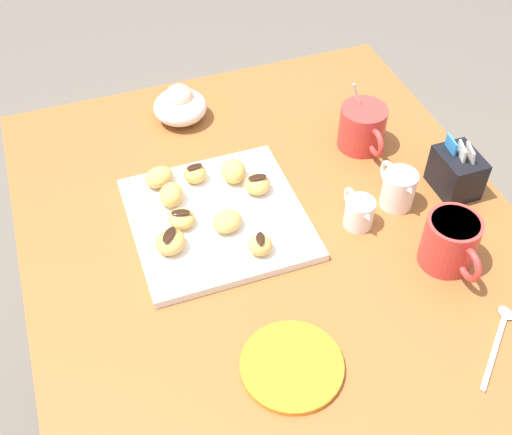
# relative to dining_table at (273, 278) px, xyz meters

# --- Properties ---
(ground_plane) EXTENTS (8.00, 8.00, 0.00)m
(ground_plane) POSITION_rel_dining_table_xyz_m (0.00, 0.00, -0.62)
(ground_plane) COLOR #665B51
(dining_table) EXTENTS (1.00, 0.87, 0.76)m
(dining_table) POSITION_rel_dining_table_xyz_m (0.00, 0.00, 0.00)
(dining_table) COLOR #935628
(dining_table) RESTS_ON ground_plane
(pastry_plate_square) EXTENTS (0.30, 0.30, 0.02)m
(pastry_plate_square) POSITION_rel_dining_table_xyz_m (-0.05, -0.09, 0.14)
(pastry_plate_square) COLOR white
(pastry_plate_square) RESTS_ON dining_table
(coffee_mug_red_left) EXTENTS (0.13, 0.09, 0.14)m
(coffee_mug_red_left) POSITION_rel_dining_table_xyz_m (-0.16, 0.25, 0.18)
(coffee_mug_red_left) COLOR red
(coffee_mug_red_left) RESTS_ON dining_table
(coffee_mug_red_right) EXTENTS (0.13, 0.09, 0.09)m
(coffee_mug_red_right) POSITION_rel_dining_table_xyz_m (0.16, 0.25, 0.19)
(coffee_mug_red_right) COLOR red
(coffee_mug_red_right) RESTS_ON dining_table
(cream_pitcher_white) EXTENTS (0.10, 0.06, 0.07)m
(cream_pitcher_white) POSITION_rel_dining_table_xyz_m (0.01, 0.23, 0.18)
(cream_pitcher_white) COLOR white
(cream_pitcher_white) RESTS_ON dining_table
(sugar_caddy) EXTENTS (0.09, 0.07, 0.11)m
(sugar_caddy) POSITION_rel_dining_table_xyz_m (0.01, 0.35, 0.18)
(sugar_caddy) COLOR black
(sugar_caddy) RESTS_ON dining_table
(ice_cream_bowl) EXTENTS (0.11, 0.11, 0.08)m
(ice_cream_bowl) POSITION_rel_dining_table_xyz_m (-0.36, -0.07, 0.17)
(ice_cream_bowl) COLOR white
(ice_cream_bowl) RESTS_ON dining_table
(chocolate_sauce_pitcher) EXTENTS (0.09, 0.05, 0.06)m
(chocolate_sauce_pitcher) POSITION_rel_dining_table_xyz_m (0.03, 0.15, 0.17)
(chocolate_sauce_pitcher) COLOR white
(chocolate_sauce_pitcher) RESTS_ON dining_table
(saucer_orange_left) EXTENTS (0.15, 0.15, 0.01)m
(saucer_orange_left) POSITION_rel_dining_table_xyz_m (0.27, -0.07, 0.14)
(saucer_orange_left) COLOR orange
(saucer_orange_left) RESTS_ON dining_table
(loose_spoon_near_saucer) EXTENTS (0.12, 0.12, 0.01)m
(loose_spoon_near_saucer) POSITION_rel_dining_table_xyz_m (0.32, 0.24, 0.14)
(loose_spoon_near_saucer) COLOR silver
(loose_spoon_near_saucer) RESTS_ON dining_table
(beignet_0) EXTENTS (0.05, 0.05, 0.03)m
(beignet_0) POSITION_rel_dining_table_xyz_m (0.05, -0.04, 0.17)
(beignet_0) COLOR #DBA351
(beignet_0) RESTS_ON pastry_plate_square
(chocolate_drizzle_0) EXTENTS (0.03, 0.02, 0.00)m
(chocolate_drizzle_0) POSITION_rel_dining_table_xyz_m (0.05, -0.04, 0.18)
(chocolate_drizzle_0) COLOR black
(chocolate_drizzle_0) RESTS_ON beignet_0
(beignet_1) EXTENTS (0.07, 0.07, 0.03)m
(beignet_1) POSITION_rel_dining_table_xyz_m (-0.02, -0.08, 0.17)
(beignet_1) COLOR #DBA351
(beignet_1) RESTS_ON pastry_plate_square
(beignet_2) EXTENTS (0.05, 0.05, 0.03)m
(beignet_2) POSITION_rel_dining_table_xyz_m (-0.15, -0.10, 0.17)
(beignet_2) COLOR #DBA351
(beignet_2) RESTS_ON pastry_plate_square
(chocolate_drizzle_2) EXTENTS (0.02, 0.03, 0.00)m
(chocolate_drizzle_2) POSITION_rel_dining_table_xyz_m (-0.15, -0.10, 0.19)
(chocolate_drizzle_2) COLOR black
(chocolate_drizzle_2) RESTS_ON beignet_2
(beignet_3) EXTENTS (0.06, 0.07, 0.03)m
(beignet_3) POSITION_rel_dining_table_xyz_m (-0.17, -0.16, 0.17)
(beignet_3) COLOR #DBA351
(beignet_3) RESTS_ON pastry_plate_square
(beignet_4) EXTENTS (0.07, 0.06, 0.03)m
(beignet_4) POSITION_rel_dining_table_xyz_m (-0.11, -0.16, 0.17)
(beignet_4) COLOR #DBA351
(beignet_4) RESTS_ON pastry_plate_square
(beignet_5) EXTENTS (0.06, 0.06, 0.03)m
(beignet_5) POSITION_rel_dining_table_xyz_m (-0.09, 0.00, 0.17)
(beignet_5) COLOR #DBA351
(beignet_5) RESTS_ON pastry_plate_square
(chocolate_drizzle_5) EXTENTS (0.02, 0.04, 0.00)m
(chocolate_drizzle_5) POSITION_rel_dining_table_xyz_m (-0.09, 0.00, 0.19)
(chocolate_drizzle_5) COLOR black
(chocolate_drizzle_5) RESTS_ON beignet_5
(beignet_6) EXTENTS (0.07, 0.07, 0.03)m
(beignet_6) POSITION_rel_dining_table_xyz_m (-0.01, -0.18, 0.17)
(beignet_6) COLOR #DBA351
(beignet_6) RESTS_ON pastry_plate_square
(chocolate_drizzle_6) EXTENTS (0.04, 0.04, 0.00)m
(chocolate_drizzle_6) POSITION_rel_dining_table_xyz_m (-0.01, -0.18, 0.19)
(chocolate_drizzle_6) COLOR black
(chocolate_drizzle_6) RESTS_ON beignet_6
(beignet_7) EXTENTS (0.06, 0.06, 0.04)m
(beignet_7) POSITION_rel_dining_table_xyz_m (-0.13, -0.03, 0.17)
(beignet_7) COLOR #DBA351
(beignet_7) RESTS_ON pastry_plate_square
(beignet_8) EXTENTS (0.06, 0.06, 0.03)m
(beignet_8) POSITION_rel_dining_table_xyz_m (-0.05, -0.15, 0.17)
(beignet_8) COLOR #DBA351
(beignet_8) RESTS_ON pastry_plate_square
(chocolate_drizzle_8) EXTENTS (0.02, 0.04, 0.00)m
(chocolate_drizzle_8) POSITION_rel_dining_table_xyz_m (-0.05, -0.15, 0.18)
(chocolate_drizzle_8) COLOR black
(chocolate_drizzle_8) RESTS_ON beignet_8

